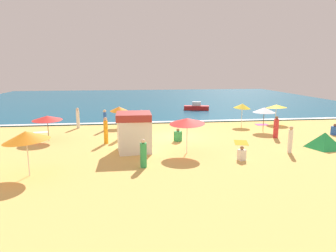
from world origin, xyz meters
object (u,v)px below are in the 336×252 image
(beach_umbrella_3, at_px, (276,106))
(beachgoer_2, at_px, (276,128))
(beach_umbrella_7, at_px, (264,110))
(beachgoer_6, at_px, (106,131))
(beachgoer_1, at_px, (120,128))
(beachgoer_4, at_px, (290,140))
(beach_umbrella_2, at_px, (119,109))
(lifeguard_cabana, at_px, (134,132))
(beachgoer_7, at_px, (142,120))
(beachgoer_5, at_px, (335,130))
(beachgoer_10, at_px, (178,136))
(beach_umbrella_0, at_px, (26,136))
(beach_umbrella_6, at_px, (187,121))
(beachgoer_9, at_px, (105,120))
(beachgoer_3, at_px, (242,154))
(beach_umbrella_5, at_px, (47,118))
(beachgoer_11, at_px, (78,118))
(small_boat_0, at_px, (196,107))
(beachgoer_8, at_px, (143,154))
(beach_umbrella_4, at_px, (242,106))
(beach_tent, at_px, (325,141))

(beach_umbrella_3, relative_size, beachgoer_2, 1.59)
(beach_umbrella_7, distance_m, beachgoer_6, 13.52)
(beachgoer_1, relative_size, beachgoer_4, 1.09)
(beach_umbrella_2, relative_size, beachgoer_2, 1.15)
(lifeguard_cabana, relative_size, beachgoer_7, 1.46)
(lifeguard_cabana, height_order, beachgoer_5, lifeguard_cabana)
(beach_umbrella_7, bearing_deg, beachgoer_10, -161.44)
(beach_umbrella_0, xyz_separation_m, beach_umbrella_6, (8.75, 3.06, 0.03))
(beachgoer_4, bearing_deg, beachgoer_9, 145.18)
(beachgoer_3, bearing_deg, beach_umbrella_2, 124.08)
(beach_umbrella_5, bearing_deg, beachgoer_11, 73.22)
(beach_umbrella_6, distance_m, beachgoer_11, 12.46)
(beachgoer_3, height_order, beachgoer_9, beachgoer_9)
(beach_umbrella_7, height_order, beachgoer_3, beach_umbrella_7)
(beach_umbrella_0, relative_size, beach_umbrella_3, 0.88)
(beachgoer_10, bearing_deg, beachgoer_9, 141.05)
(beach_umbrella_3, bearing_deg, beach_umbrella_2, 179.83)
(small_boat_0, bearing_deg, beachgoer_8, -110.00)
(beach_umbrella_0, relative_size, beachgoer_7, 1.37)
(lifeguard_cabana, relative_size, beach_umbrella_6, 0.81)
(beach_umbrella_6, distance_m, beachgoer_3, 3.93)
(beach_umbrella_2, bearing_deg, beach_umbrella_4, -3.92)
(beachgoer_6, xyz_separation_m, beachgoer_9, (-0.42, 4.65, -0.03))
(beach_umbrella_0, relative_size, beachgoer_5, 2.57)
(beachgoer_1, height_order, beachgoer_9, beachgoer_1)
(beach_umbrella_3, bearing_deg, beach_umbrella_6, -139.30)
(beach_umbrella_4, xyz_separation_m, beachgoer_5, (6.12, -4.76, -1.48))
(beachgoer_8, xyz_separation_m, beachgoer_11, (-5.40, 11.69, 0.17))
(beachgoer_6, bearing_deg, beachgoer_9, 95.19)
(beach_umbrella_0, relative_size, beach_tent, 1.02)
(beachgoer_1, xyz_separation_m, beachgoer_9, (-1.43, 3.42, 0.02))
(beach_umbrella_6, height_order, beachgoer_2, beach_umbrella_6)
(small_boat_0, bearing_deg, beach_umbrella_5, -135.62)
(beach_umbrella_4, bearing_deg, beach_umbrella_0, -143.70)
(beach_umbrella_0, distance_m, beachgoer_5, 22.83)
(beach_umbrella_3, height_order, beachgoer_2, beach_umbrella_3)
(beach_umbrella_5, distance_m, beach_tent, 19.77)
(beachgoer_4, distance_m, beachgoer_7, 12.65)
(beach_umbrella_6, bearing_deg, lifeguard_cabana, 165.96)
(beach_umbrella_5, distance_m, beach_umbrella_6, 10.73)
(beach_tent, distance_m, beachgoer_10, 10.10)
(beach_umbrella_4, distance_m, beachgoer_10, 8.82)
(beachgoer_9, height_order, beachgoer_10, beachgoer_9)
(beach_umbrella_4, bearing_deg, beachgoer_8, -131.91)
(beach_umbrella_4, xyz_separation_m, beachgoer_8, (-9.78, -10.90, -1.14))
(beach_umbrella_7, distance_m, beachgoer_1, 12.33)
(beach_umbrella_4, distance_m, beach_umbrella_7, 2.75)
(beach_umbrella_5, xyz_separation_m, beachgoer_7, (7.16, 3.36, -0.90))
(beachgoer_3, bearing_deg, beachgoer_1, 139.10)
(beach_umbrella_5, height_order, beachgoer_3, beach_umbrella_5)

